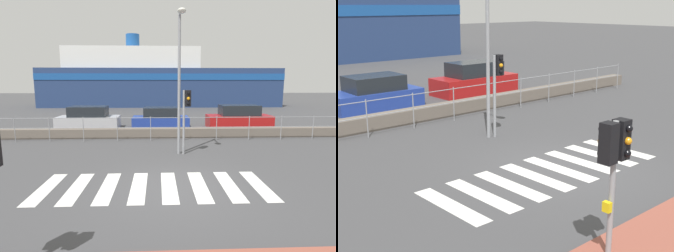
{
  "view_description": "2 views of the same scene",
  "coord_description": "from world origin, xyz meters",
  "views": [
    {
      "loc": [
        -0.52,
        -7.39,
        3.02
      ],
      "look_at": [
        -0.14,
        2.0,
        1.5
      ],
      "focal_mm": 28.0,
      "sensor_mm": 36.0,
      "label": 1
    },
    {
      "loc": [
        -9.3,
        -7.97,
        4.35
      ],
      "look_at": [
        -1.24,
        1.0,
        1.2
      ],
      "focal_mm": 50.0,
      "sensor_mm": 36.0,
      "label": 2
    }
  ],
  "objects": [
    {
      "name": "parked_car_red",
      "position": [
        5.14,
        10.46,
        0.67
      ],
      "size": [
        4.37,
        1.75,
        1.57
      ],
      "color": "#B21919",
      "rests_on": "ground_plane"
    },
    {
      "name": "parked_car_blue",
      "position": [
        -0.3,
        10.46,
        0.61
      ],
      "size": [
        3.82,
        1.82,
        1.43
      ],
      "color": "#233D9E",
      "rests_on": "ground_plane"
    },
    {
      "name": "harbor_fence",
      "position": [
        -0.0,
        6.35,
        0.85
      ],
      "size": [
        23.04,
        0.04,
        1.31
      ],
      "color": "gray",
      "rests_on": "ground_plane"
    },
    {
      "name": "traffic_light_far",
      "position": [
        0.71,
        3.61,
        2.02
      ],
      "size": [
        0.34,
        0.32,
        2.75
      ],
      "color": "gray",
      "rests_on": "ground_plane"
    },
    {
      "name": "seawall",
      "position": [
        0.0,
        7.22,
        0.26
      ],
      "size": [
        25.56,
        0.55,
        0.53
      ],
      "color": "#6B6056",
      "rests_on": "ground_plane"
    },
    {
      "name": "crosswalk",
      "position": [
        -0.64,
        0.0,
        0.0
      ],
      "size": [
        6.75,
        2.4,
        0.01
      ],
      "color": "silver",
      "rests_on": "ground_plane"
    },
    {
      "name": "traffic_light_near",
      "position": [
        -3.08,
        -3.71,
        1.96
      ],
      "size": [
        0.58,
        0.41,
        2.52
      ],
      "color": "gray",
      "rests_on": "ground_plane"
    },
    {
      "name": "streetlamp",
      "position": [
        0.4,
        3.46,
        3.66
      ],
      "size": [
        0.32,
        1.23,
        5.87
      ],
      "color": "gray",
      "rests_on": "ground_plane"
    },
    {
      "name": "ground_plane",
      "position": [
        0.0,
        0.0,
        0.0
      ],
      "size": [
        160.0,
        160.0,
        0.0
      ],
      "primitive_type": "plane",
      "color": "#424244"
    }
  ]
}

